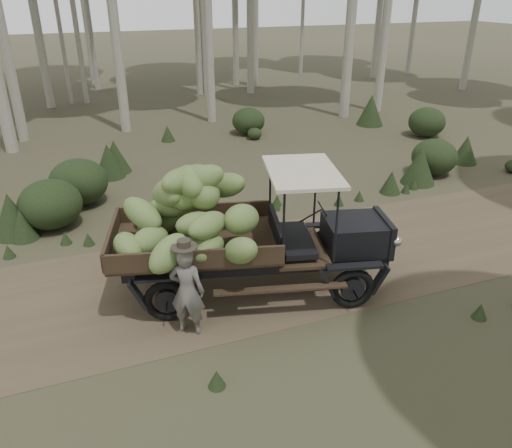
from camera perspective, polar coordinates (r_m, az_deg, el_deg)
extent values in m
plane|color=#473D2B|center=(10.54, 2.44, -4.89)|extent=(120.00, 120.00, 0.00)
cube|color=brown|center=(10.53, 2.44, -4.87)|extent=(70.00, 4.00, 0.01)
cube|color=black|center=(9.67, 11.06, -1.15)|extent=(1.28, 1.24, 0.59)
cube|color=black|center=(9.86, 14.31, -0.95)|extent=(0.36, 1.06, 0.66)
cube|color=black|center=(9.30, 2.29, -1.07)|extent=(0.45, 1.47, 0.59)
cube|color=#38281C|center=(9.25, -6.91, -2.14)|extent=(3.36, 2.59, 0.09)
cube|color=#38281C|center=(10.03, -7.01, 1.39)|extent=(2.91, 0.79, 0.34)
cube|color=#38281C|center=(8.32, -6.93, -4.05)|extent=(2.91, 0.79, 0.34)
cube|color=#38281C|center=(9.31, -16.20, -1.52)|extent=(0.53, 1.88, 0.34)
cube|color=beige|center=(8.90, 5.36, 5.97)|extent=(1.63, 2.06, 0.06)
cube|color=black|center=(9.85, -0.28, -2.78)|extent=(4.79, 1.29, 0.19)
cube|color=black|center=(9.15, 0.30, -5.20)|extent=(4.79, 1.29, 0.19)
torus|color=black|center=(10.64, 8.34, -2.32)|extent=(0.82, 0.34, 0.81)
torus|color=black|center=(9.24, 10.96, -7.27)|extent=(0.82, 0.34, 0.81)
torus|color=black|center=(10.34, -9.72, -3.32)|extent=(0.82, 0.34, 0.81)
torus|color=black|center=(8.89, -10.12, -8.65)|extent=(0.82, 0.34, 0.81)
sphere|color=beige|center=(10.27, 13.90, 0.54)|extent=(0.19, 0.19, 0.19)
sphere|color=beige|center=(9.47, 15.80, -1.93)|extent=(0.19, 0.19, 0.19)
ellipsoid|color=olive|center=(8.71, -6.34, -2.25)|extent=(0.58, 1.00, 0.76)
ellipsoid|color=olive|center=(9.48, -7.36, 3.00)|extent=(0.99, 0.64, 0.58)
ellipsoid|color=olive|center=(8.78, -6.02, 3.42)|extent=(0.60, 0.91, 0.72)
ellipsoid|color=olive|center=(8.88, -6.88, 5.39)|extent=(0.86, 0.82, 0.60)
ellipsoid|color=olive|center=(8.49, -5.49, -2.85)|extent=(0.84, 0.74, 0.49)
ellipsoid|color=olive|center=(8.95, -12.85, 1.16)|extent=(0.90, 1.06, 0.70)
ellipsoid|color=olive|center=(9.00, -9.56, 3.47)|extent=(0.99, 1.05, 0.71)
ellipsoid|color=olive|center=(8.75, -7.52, 4.83)|extent=(0.54, 0.92, 0.59)
ellipsoid|color=olive|center=(8.79, -11.99, -1.94)|extent=(0.88, 0.77, 0.57)
ellipsoid|color=olive|center=(8.64, -1.69, 0.56)|extent=(0.79, 0.69, 0.55)
ellipsoid|color=olive|center=(9.17, -3.57, 4.44)|extent=(0.97, 1.01, 0.69)
ellipsoid|color=olive|center=(8.72, -8.78, 4.85)|extent=(0.93, 0.88, 0.52)
ellipsoid|color=olive|center=(9.85, -12.47, 0.89)|extent=(0.55, 0.84, 0.65)
ellipsoid|color=olive|center=(9.11, -9.64, 2.01)|extent=(0.88, 0.54, 0.45)
ellipsoid|color=olive|center=(8.91, -7.74, 3.33)|extent=(0.94, 0.87, 0.57)
ellipsoid|color=olive|center=(8.89, -8.34, 5.16)|extent=(0.73, 0.85, 0.46)
ellipsoid|color=olive|center=(8.85, -12.22, -2.30)|extent=(0.92, 0.61, 0.67)
ellipsoid|color=olive|center=(8.55, -6.86, 0.01)|extent=(0.81, 0.55, 0.48)
ellipsoid|color=olive|center=(8.88, -9.88, 3.62)|extent=(0.47, 0.83, 0.49)
ellipsoid|color=olive|center=(8.84, -7.95, 4.71)|extent=(0.94, 0.80, 0.60)
ellipsoid|color=olive|center=(8.81, -14.41, -2.61)|extent=(0.61, 0.90, 0.49)
ellipsoid|color=olive|center=(8.46, -5.56, -0.16)|extent=(0.97, 0.87, 0.48)
ellipsoid|color=olive|center=(9.12, -7.32, 4.39)|extent=(0.90, 0.83, 0.60)
ellipsoid|color=olive|center=(8.66, -6.15, 5.14)|extent=(1.01, 0.82, 0.73)
ellipsoid|color=olive|center=(9.44, -11.02, 0.23)|extent=(1.09, 0.76, 0.77)
ellipsoid|color=olive|center=(9.46, -9.81, 2.53)|extent=(0.86, 0.99, 0.56)
ellipsoid|color=olive|center=(8.21, -9.97, -3.34)|extent=(1.04, 0.83, 0.81)
ellipsoid|color=olive|center=(8.22, -1.77, -3.05)|extent=(0.73, 0.97, 0.75)
imported|color=#5D5A55|center=(8.35, -7.86, -7.61)|extent=(0.70, 0.64, 1.62)
cylinder|color=#322B23|center=(7.93, -8.22, -2.59)|extent=(0.59, 0.59, 0.02)
cylinder|color=#322B23|center=(7.90, -8.25, -2.25)|extent=(0.30, 0.30, 0.13)
ellipsoid|color=#233319|center=(19.94, -0.87, 11.71)|extent=(1.28, 1.28, 1.03)
cone|color=#233319|center=(12.68, -25.17, -0.04)|extent=(0.67, 0.67, 0.74)
ellipsoid|color=#233319|center=(20.65, 18.94, 10.97)|extent=(1.39, 1.39, 1.11)
cone|color=#233319|center=(15.51, 18.20, 6.40)|extent=(1.00, 1.00, 1.12)
ellipsoid|color=#233319|center=(14.08, -19.63, 4.55)|extent=(1.53, 1.53, 1.23)
cone|color=#233319|center=(21.81, 12.98, 12.57)|extent=(1.12, 1.12, 1.24)
cone|color=#233319|center=(15.90, -16.51, 6.95)|extent=(0.94, 0.94, 1.04)
cone|color=#233319|center=(12.90, -26.19, 0.97)|extent=(0.96, 0.96, 1.06)
cone|color=#233319|center=(16.30, -15.82, 7.47)|extent=(0.93, 0.93, 1.03)
ellipsoid|color=#233319|center=(19.29, -0.18, 10.30)|extent=(0.55, 0.55, 0.44)
cone|color=#233319|center=(17.91, 22.85, 7.85)|extent=(0.83, 0.83, 0.92)
cone|color=#233319|center=(14.60, 15.17, 4.65)|extent=(0.59, 0.59, 0.65)
ellipsoid|color=#233319|center=(16.41, 19.72, 7.23)|extent=(1.38, 1.38, 1.10)
cone|color=#233319|center=(13.93, -19.92, 2.52)|extent=(0.41, 0.41, 0.46)
cone|color=#233319|center=(19.32, -10.07, 10.16)|extent=(0.53, 0.53, 0.59)
ellipsoid|color=#233319|center=(12.92, -22.44, 2.11)|extent=(1.48, 1.48, 1.19)
cone|color=#233319|center=(9.79, 24.24, -9.05)|extent=(0.27, 0.27, 0.30)
cone|color=#233319|center=(12.02, -13.53, -0.73)|extent=(0.27, 0.27, 0.30)
cone|color=#233319|center=(13.53, 9.47, 2.71)|extent=(0.27, 0.27, 0.30)
cone|color=#233319|center=(13.35, 2.42, 2.73)|extent=(0.27, 0.27, 0.30)
cone|color=#233319|center=(13.08, 2.27, 2.23)|extent=(0.27, 0.27, 0.30)
cone|color=#233319|center=(14.79, 16.77, 3.98)|extent=(0.27, 0.27, 0.30)
cone|color=#233319|center=(11.93, -18.62, -1.63)|extent=(0.27, 0.27, 0.30)
cone|color=#233319|center=(15.14, 17.58, 4.37)|extent=(0.27, 0.27, 0.30)
cone|color=#233319|center=(7.67, -4.52, -17.19)|extent=(0.27, 0.27, 0.30)
cone|color=#233319|center=(12.05, -26.46, -2.82)|extent=(0.27, 0.27, 0.30)
cone|color=#233319|center=(12.16, -20.96, -1.48)|extent=(0.27, 0.27, 0.30)
cone|color=#233319|center=(13.93, 11.73, 3.21)|extent=(0.27, 0.27, 0.30)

